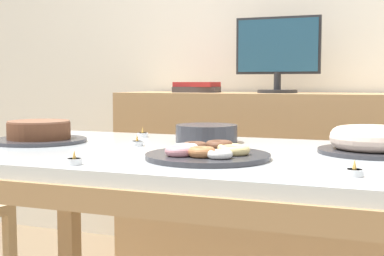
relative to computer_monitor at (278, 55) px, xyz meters
name	(u,v)px	position (x,y,z in m)	size (l,w,h in m)	color
wall_back	(293,21)	(0.02, 0.30, 0.19)	(8.00, 0.10, 2.60)	silver
dining_table	(200,182)	(0.02, -1.17, -0.43)	(1.58, 0.89, 0.77)	silver
sideboard	(280,183)	(0.02, 0.00, -0.65)	(1.67, 0.44, 0.92)	tan
computer_monitor	(278,55)	(0.00, 0.00, 0.00)	(0.42, 0.20, 0.38)	#262628
book_stack	(197,87)	(-0.43, 0.00, -0.16)	(0.25, 0.19, 0.05)	#3F3838
cake_chocolate_round	(39,133)	(-0.57, -1.16, -0.31)	(0.32, 0.32, 0.07)	#333338
cake_golden_bundt	(372,141)	(0.50, -1.05, -0.30)	(0.31, 0.31, 0.08)	#333338
pastry_platter	(208,153)	(0.10, -1.32, -0.32)	(0.34, 0.34, 0.04)	#333338
plate_stack	(206,134)	(-0.04, -0.95, -0.31)	(0.21, 0.21, 0.06)	#333338
tealight_near_front	(137,143)	(-0.21, -1.13, -0.33)	(0.04, 0.04, 0.04)	silver
tealight_centre	(74,161)	(-0.18, -1.54, -0.33)	(0.04, 0.04, 0.04)	silver
tealight_left_edge	(354,172)	(0.48, -1.46, -0.33)	(0.04, 0.04, 0.04)	silver
tealight_right_edge	(143,134)	(-0.32, -0.88, -0.33)	(0.04, 0.04, 0.04)	silver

